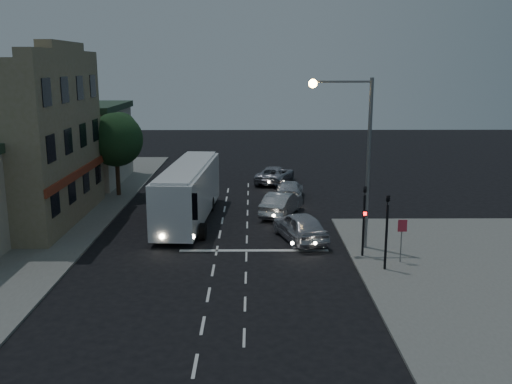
{
  "coord_description": "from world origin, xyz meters",
  "views": [
    {
      "loc": [
        1.89,
        -27.17,
        9.75
      ],
      "look_at": [
        2.15,
        6.58,
        2.2
      ],
      "focal_mm": 40.0,
      "sensor_mm": 36.0,
      "label": 1
    }
  ],
  "objects_px": {
    "car_suv": "(300,226)",
    "car_sedan_c": "(275,175)",
    "car_sedan_a": "(281,204)",
    "streetlight": "(357,144)",
    "regulatory_sign": "(402,234)",
    "car_sedan_b": "(289,190)",
    "street_tree": "(116,137)",
    "traffic_signal_main": "(364,213)",
    "traffic_signal_side": "(387,223)",
    "tour_bus": "(189,191)"
  },
  "relations": [
    {
      "from": "car_suv",
      "to": "regulatory_sign",
      "type": "distance_m",
      "value": 6.24
    },
    {
      "from": "car_sedan_c",
      "to": "streetlight",
      "type": "xyz_separation_m",
      "value": [
        3.5,
        -17.68,
        5.02
      ]
    },
    {
      "from": "tour_bus",
      "to": "car_sedan_b",
      "type": "bearing_deg",
      "value": 45.47
    },
    {
      "from": "traffic_signal_side",
      "to": "street_tree",
      "type": "xyz_separation_m",
      "value": [
        -16.51,
        16.22,
        2.08
      ]
    },
    {
      "from": "street_tree",
      "to": "traffic_signal_main",
      "type": "bearing_deg",
      "value": -42.03
    },
    {
      "from": "car_sedan_b",
      "to": "car_sedan_c",
      "type": "bearing_deg",
      "value": -74.81
    },
    {
      "from": "car_suv",
      "to": "car_sedan_c",
      "type": "relative_size",
      "value": 0.95
    },
    {
      "from": "car_sedan_b",
      "to": "car_sedan_c",
      "type": "height_order",
      "value": "car_sedan_c"
    },
    {
      "from": "car_suv",
      "to": "regulatory_sign",
      "type": "relative_size",
      "value": 2.22
    },
    {
      "from": "car_sedan_c",
      "to": "traffic_signal_main",
      "type": "bearing_deg",
      "value": 119.1
    },
    {
      "from": "car_suv",
      "to": "car_sedan_c",
      "type": "distance_m",
      "value": 16.1
    },
    {
      "from": "car_sedan_a",
      "to": "regulatory_sign",
      "type": "xyz_separation_m",
      "value": [
        5.46,
        -9.59,
        0.82
      ]
    },
    {
      "from": "car_sedan_b",
      "to": "traffic_signal_side",
      "type": "height_order",
      "value": "traffic_signal_side"
    },
    {
      "from": "car_sedan_a",
      "to": "streetlight",
      "type": "distance_m",
      "value": 9.38
    },
    {
      "from": "car_sedan_a",
      "to": "streetlight",
      "type": "relative_size",
      "value": 0.53
    },
    {
      "from": "tour_bus",
      "to": "car_sedan_b",
      "type": "distance_m",
      "value": 9.21
    },
    {
      "from": "traffic_signal_main",
      "to": "tour_bus",
      "type": "bearing_deg",
      "value": 143.12
    },
    {
      "from": "car_suv",
      "to": "streetlight",
      "type": "relative_size",
      "value": 0.54
    },
    {
      "from": "traffic_signal_side",
      "to": "regulatory_sign",
      "type": "height_order",
      "value": "traffic_signal_side"
    },
    {
      "from": "tour_bus",
      "to": "street_tree",
      "type": "distance_m",
      "value": 9.58
    },
    {
      "from": "car_sedan_c",
      "to": "traffic_signal_main",
      "type": "distance_m",
      "value": 19.54
    },
    {
      "from": "traffic_signal_main",
      "to": "streetlight",
      "type": "relative_size",
      "value": 0.46
    },
    {
      "from": "car_suv",
      "to": "car_sedan_b",
      "type": "xyz_separation_m",
      "value": [
        0.09,
        10.34,
        -0.15
      ]
    },
    {
      "from": "car_sedan_a",
      "to": "regulatory_sign",
      "type": "relative_size",
      "value": 2.15
    },
    {
      "from": "car_sedan_b",
      "to": "street_tree",
      "type": "xyz_separation_m",
      "value": [
        -12.9,
        0.89,
        3.82
      ]
    },
    {
      "from": "regulatory_sign",
      "to": "streetlight",
      "type": "height_order",
      "value": "streetlight"
    },
    {
      "from": "streetlight",
      "to": "car_sedan_b",
      "type": "bearing_deg",
      "value": 102.53
    },
    {
      "from": "car_suv",
      "to": "car_sedan_c",
      "type": "height_order",
      "value": "car_suv"
    },
    {
      "from": "car_suv",
      "to": "traffic_signal_main",
      "type": "bearing_deg",
      "value": 118.46
    },
    {
      "from": "street_tree",
      "to": "tour_bus",
      "type": "bearing_deg",
      "value": -48.8
    },
    {
      "from": "car_suv",
      "to": "car_sedan_a",
      "type": "relative_size",
      "value": 1.03
    },
    {
      "from": "traffic_signal_side",
      "to": "regulatory_sign",
      "type": "xyz_separation_m",
      "value": [
        1.0,
        0.96,
        -0.82
      ]
    },
    {
      "from": "traffic_signal_main",
      "to": "streetlight",
      "type": "xyz_separation_m",
      "value": [
        -0.26,
        1.42,
        3.31
      ]
    },
    {
      "from": "tour_bus",
      "to": "traffic_signal_side",
      "type": "distance_m",
      "value": 13.95
    },
    {
      "from": "regulatory_sign",
      "to": "street_tree",
      "type": "relative_size",
      "value": 0.35
    },
    {
      "from": "traffic_signal_main",
      "to": "regulatory_sign",
      "type": "xyz_separation_m",
      "value": [
        1.7,
        -1.01,
        -0.82
      ]
    },
    {
      "from": "streetlight",
      "to": "street_tree",
      "type": "relative_size",
      "value": 1.45
    },
    {
      "from": "car_sedan_c",
      "to": "traffic_signal_side",
      "type": "bearing_deg",
      "value": 119.92
    },
    {
      "from": "traffic_signal_side",
      "to": "car_sedan_a",
      "type": "bearing_deg",
      "value": 112.88
    },
    {
      "from": "car_sedan_a",
      "to": "streetlight",
      "type": "bearing_deg",
      "value": 135.83
    },
    {
      "from": "tour_bus",
      "to": "regulatory_sign",
      "type": "relative_size",
      "value": 5.41
    },
    {
      "from": "traffic_signal_side",
      "to": "streetlight",
      "type": "distance_m",
      "value": 4.84
    },
    {
      "from": "tour_bus",
      "to": "street_tree",
      "type": "xyz_separation_m",
      "value": [
        -6.09,
        6.95,
        2.54
      ]
    },
    {
      "from": "car_sedan_b",
      "to": "street_tree",
      "type": "relative_size",
      "value": 0.75
    },
    {
      "from": "car_sedan_c",
      "to": "traffic_signal_main",
      "type": "relative_size",
      "value": 1.25
    },
    {
      "from": "street_tree",
      "to": "car_sedan_a",
      "type": "bearing_deg",
      "value": -25.19
    },
    {
      "from": "car_sedan_b",
      "to": "street_tree",
      "type": "height_order",
      "value": "street_tree"
    },
    {
      "from": "tour_bus",
      "to": "car_suv",
      "type": "relative_size",
      "value": 2.44
    },
    {
      "from": "car_sedan_c",
      "to": "car_sedan_a",
      "type": "bearing_deg",
      "value": 107.97
    },
    {
      "from": "car_suv",
      "to": "regulatory_sign",
      "type": "xyz_separation_m",
      "value": [
        4.7,
        -4.04,
        0.77
      ]
    }
  ]
}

